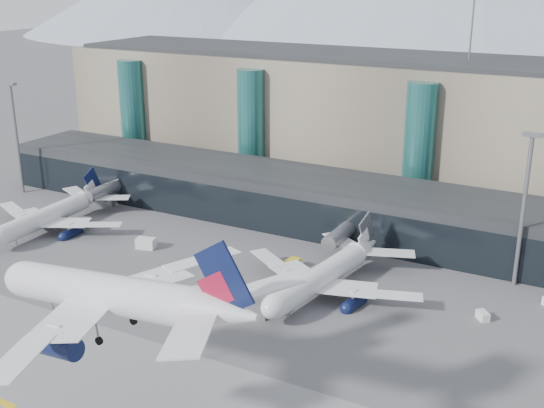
{
  "coord_description": "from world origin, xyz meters",
  "views": [
    {
      "loc": [
        43.38,
        -60.67,
        48.99
      ],
      "look_at": [
        -6.75,
        32.0,
        12.9
      ],
      "focal_mm": 45.0,
      "sensor_mm": 36.0,
      "label": 1
    }
  ],
  "objects_px": {
    "hero_jet": "(127,288)",
    "lightmast_mid": "(524,202)",
    "lightmast_left": "(16,132)",
    "jet_parked_mid": "(331,265)",
    "veh_h": "(224,302)",
    "veh_c": "(259,309)",
    "veh_g": "(483,316)",
    "veh_a": "(146,243)",
    "jet_parked_left": "(56,207)",
    "veh_f": "(83,224)",
    "veh_b": "(292,264)"
  },
  "relations": [
    {
      "from": "hero_jet",
      "to": "lightmast_mid",
      "type": "bearing_deg",
      "value": 67.5
    },
    {
      "from": "lightmast_left",
      "to": "jet_parked_mid",
      "type": "bearing_deg",
      "value": -8.57
    },
    {
      "from": "hero_jet",
      "to": "veh_h",
      "type": "relative_size",
      "value": 9.18
    },
    {
      "from": "jet_parked_mid",
      "to": "veh_c",
      "type": "bearing_deg",
      "value": 165.38
    },
    {
      "from": "lightmast_left",
      "to": "hero_jet",
      "type": "bearing_deg",
      "value": -35.4
    },
    {
      "from": "veh_g",
      "to": "veh_h",
      "type": "bearing_deg",
      "value": -106.75
    },
    {
      "from": "lightmast_mid",
      "to": "veh_a",
      "type": "xyz_separation_m",
      "value": [
        -63.23,
        -16.47,
        -13.43
      ]
    },
    {
      "from": "hero_jet",
      "to": "jet_parked_left",
      "type": "bearing_deg",
      "value": 146.32
    },
    {
      "from": "lightmast_left",
      "to": "veh_g",
      "type": "distance_m",
      "value": 109.53
    },
    {
      "from": "veh_h",
      "to": "jet_parked_mid",
      "type": "bearing_deg",
      "value": 26.73
    },
    {
      "from": "lightmast_left",
      "to": "jet_parked_left",
      "type": "bearing_deg",
      "value": -28.11
    },
    {
      "from": "veh_c",
      "to": "jet_parked_left",
      "type": "bearing_deg",
      "value": 174.29
    },
    {
      "from": "lightmast_mid",
      "to": "jet_parked_left",
      "type": "relative_size",
      "value": 0.78
    },
    {
      "from": "veh_f",
      "to": "jet_parked_left",
      "type": "bearing_deg",
      "value": 82.01
    },
    {
      "from": "veh_h",
      "to": "lightmast_left",
      "type": "bearing_deg",
      "value": 135.31
    },
    {
      "from": "hero_jet",
      "to": "jet_parked_left",
      "type": "relative_size",
      "value": 1.15
    },
    {
      "from": "veh_b",
      "to": "veh_c",
      "type": "bearing_deg",
      "value": -164.5
    },
    {
      "from": "hero_jet",
      "to": "veh_a",
      "type": "bearing_deg",
      "value": 131.8
    },
    {
      "from": "jet_parked_left",
      "to": "veh_b",
      "type": "height_order",
      "value": "jet_parked_left"
    },
    {
      "from": "veh_c",
      "to": "lightmast_mid",
      "type": "bearing_deg",
      "value": 50.85
    },
    {
      "from": "lightmast_left",
      "to": "veh_a",
      "type": "xyz_separation_m",
      "value": [
        46.77,
        -13.47,
        -13.43
      ]
    },
    {
      "from": "veh_h",
      "to": "hero_jet",
      "type": "bearing_deg",
      "value": -100.51
    },
    {
      "from": "veh_f",
      "to": "veh_h",
      "type": "bearing_deg",
      "value": -127.94
    },
    {
      "from": "veh_a",
      "to": "hero_jet",
      "type": "bearing_deg",
      "value": -66.25
    },
    {
      "from": "lightmast_left",
      "to": "veh_a",
      "type": "bearing_deg",
      "value": -16.07
    },
    {
      "from": "veh_a",
      "to": "veh_h",
      "type": "bearing_deg",
      "value": -41.16
    },
    {
      "from": "lightmast_left",
      "to": "veh_h",
      "type": "relative_size",
      "value": 6.25
    },
    {
      "from": "veh_f",
      "to": "veh_g",
      "type": "height_order",
      "value": "veh_f"
    },
    {
      "from": "hero_jet",
      "to": "veh_h",
      "type": "xyz_separation_m",
      "value": [
        -7.33,
        29.78,
        -16.7
      ]
    },
    {
      "from": "jet_parked_mid",
      "to": "veh_a",
      "type": "relative_size",
      "value": 9.6
    },
    {
      "from": "hero_jet",
      "to": "lightmast_left",
      "type": "bearing_deg",
      "value": 149.07
    },
    {
      "from": "jet_parked_left",
      "to": "veh_g",
      "type": "xyz_separation_m",
      "value": [
        84.33,
        1.05,
        -3.36
      ]
    },
    {
      "from": "lightmast_mid",
      "to": "hero_jet",
      "type": "distance_m",
      "value": 66.97
    },
    {
      "from": "hero_jet",
      "to": "jet_parked_mid",
      "type": "distance_m",
      "value": 46.25
    },
    {
      "from": "veh_a",
      "to": "veh_h",
      "type": "distance_m",
      "value": 28.85
    },
    {
      "from": "jet_parked_left",
      "to": "veh_f",
      "type": "height_order",
      "value": "jet_parked_left"
    },
    {
      "from": "lightmast_left",
      "to": "hero_jet",
      "type": "distance_m",
      "value": 97.8
    },
    {
      "from": "veh_a",
      "to": "lightmast_mid",
      "type": "bearing_deg",
      "value": 1.01
    },
    {
      "from": "veh_a",
      "to": "veh_g",
      "type": "xyz_separation_m",
      "value": [
        61.27,
        1.85,
        -0.35
      ]
    },
    {
      "from": "jet_parked_left",
      "to": "veh_f",
      "type": "distance_m",
      "value": 6.64
    },
    {
      "from": "jet_parked_mid",
      "to": "veh_f",
      "type": "relative_size",
      "value": 9.21
    },
    {
      "from": "veh_g",
      "to": "jet_parked_left",
      "type": "bearing_deg",
      "value": -129.12
    },
    {
      "from": "lightmast_left",
      "to": "veh_c",
      "type": "distance_m",
      "value": 83.54
    },
    {
      "from": "jet_parked_mid",
      "to": "veh_c",
      "type": "relative_size",
      "value": 8.96
    },
    {
      "from": "lightmast_mid",
      "to": "veh_h",
      "type": "distance_m",
      "value": 49.84
    },
    {
      "from": "lightmast_left",
      "to": "veh_h",
      "type": "distance_m",
      "value": 78.29
    },
    {
      "from": "lightmast_left",
      "to": "veh_h",
      "type": "xyz_separation_m",
      "value": [
        72.34,
        -26.83,
        -13.29
      ]
    },
    {
      "from": "veh_b",
      "to": "veh_h",
      "type": "distance_m",
      "value": 18.21
    },
    {
      "from": "veh_c",
      "to": "veh_f",
      "type": "bearing_deg",
      "value": 171.53
    },
    {
      "from": "hero_jet",
      "to": "veh_g",
      "type": "relative_size",
      "value": 17.08
    }
  ]
}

